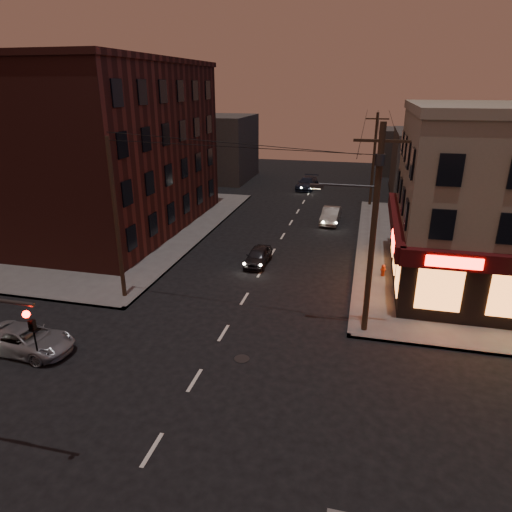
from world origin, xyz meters
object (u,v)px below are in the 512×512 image
(sedan_far, at_px, (307,183))
(fire_hydrant, at_px, (383,270))
(suv_cross, at_px, (27,340))
(sedan_near, at_px, (258,256))
(sedan_mid, at_px, (331,216))

(sedan_far, xyz_separation_m, fire_hydrant, (8.34, -25.36, -0.14))
(suv_cross, distance_m, fire_hydrant, 20.54)
(sedan_near, relative_size, fire_hydrant, 4.65)
(fire_hydrant, bearing_deg, sedan_far, 108.21)
(sedan_near, distance_m, sedan_far, 24.94)
(sedan_far, bearing_deg, fire_hydrant, -66.23)
(sedan_far, bearing_deg, suv_cross, -95.91)
(sedan_mid, height_order, fire_hydrant, sedan_mid)
(sedan_far, relative_size, fire_hydrant, 6.35)
(sedan_near, bearing_deg, sedan_mid, 71.69)
(suv_cross, relative_size, sedan_far, 0.92)
(suv_cross, height_order, sedan_far, sedan_far)
(sedan_near, height_order, fire_hydrant, sedan_near)
(suv_cross, bearing_deg, sedan_far, -8.37)
(sedan_near, distance_m, sedan_mid, 11.96)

